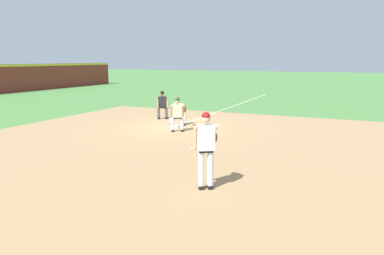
# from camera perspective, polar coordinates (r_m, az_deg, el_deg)

# --- Properties ---
(ground_plane) EXTENTS (160.00, 160.00, 0.00)m
(ground_plane) POSITION_cam_1_polar(r_m,az_deg,el_deg) (17.13, -2.54, 0.08)
(ground_plane) COLOR #518942
(infield_dirt_patch) EXTENTS (18.00, 18.00, 0.01)m
(infield_dirt_patch) POSITION_cam_1_polar(r_m,az_deg,el_deg) (13.05, -0.95, -3.16)
(infield_dirt_patch) COLOR tan
(infield_dirt_patch) RESTS_ON ground
(foul_line_stripe) EXTENTS (17.51, 0.10, 0.00)m
(foul_line_stripe) POSITION_cam_1_polar(r_m,az_deg,el_deg) (25.15, 6.57, 3.34)
(foul_line_stripe) COLOR white
(foul_line_stripe) RESTS_ON ground
(first_base_bag) EXTENTS (0.38, 0.38, 0.09)m
(first_base_bag) POSITION_cam_1_polar(r_m,az_deg,el_deg) (17.12, -2.54, 0.23)
(first_base_bag) COLOR white
(first_base_bag) RESTS_ON ground
(baseball) EXTENTS (0.07, 0.07, 0.07)m
(baseball) POSITION_cam_1_polar(r_m,az_deg,el_deg) (12.88, -0.16, -3.19)
(baseball) COLOR white
(baseball) RESTS_ON ground
(pitcher) EXTENTS (0.84, 0.57, 1.86)m
(pitcher) POSITION_cam_1_polar(r_m,az_deg,el_deg) (8.82, 2.19, -2.76)
(pitcher) COLOR black
(pitcher) RESTS_ON ground
(first_baseman) EXTENTS (0.82, 1.03, 1.34)m
(first_baseman) POSITION_cam_1_polar(r_m,az_deg,el_deg) (17.38, -2.11, 2.67)
(first_baseman) COLOR black
(first_baseman) RESTS_ON ground
(baserunner) EXTENTS (0.63, 0.68, 1.46)m
(baserunner) POSITION_cam_1_polar(r_m,az_deg,el_deg) (15.92, -2.26, 2.18)
(baserunner) COLOR black
(baserunner) RESTS_ON ground
(umpire) EXTENTS (0.64, 0.68, 1.46)m
(umpire) POSITION_cam_1_polar(r_m,az_deg,el_deg) (19.39, -4.54, 3.63)
(umpire) COLOR black
(umpire) RESTS_ON ground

